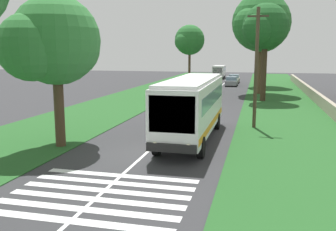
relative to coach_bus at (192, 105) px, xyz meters
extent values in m
plane|color=#333335|center=(-3.73, 1.80, -2.15)|extent=(160.00, 160.00, 0.00)
cube|color=#235623|center=(11.27, 10.00, -2.13)|extent=(120.00, 8.00, 0.04)
cube|color=#235623|center=(11.27, -6.40, -2.13)|extent=(120.00, 8.00, 0.04)
cube|color=silver|center=(11.27, 1.80, -2.14)|extent=(110.00, 0.16, 0.01)
cube|color=white|center=(-0.03, 0.00, -0.05)|extent=(11.00, 2.50, 2.90)
cube|color=slate|center=(0.27, 0.00, 0.48)|extent=(9.68, 2.54, 0.85)
cube|color=slate|center=(-5.49, 0.00, 0.30)|extent=(0.08, 2.20, 1.74)
cube|color=orange|center=(-0.03, 0.00, -1.05)|extent=(10.78, 2.53, 0.36)
cube|color=white|center=(-0.03, 0.00, 1.49)|extent=(10.56, 2.30, 0.18)
cube|color=black|center=(-5.61, 0.00, -1.28)|extent=(0.16, 2.40, 0.40)
sphere|color=#F2EDCC|center=(-5.55, 0.80, -1.15)|extent=(0.24, 0.24, 0.24)
sphere|color=#F2EDCC|center=(-5.55, -0.81, -1.15)|extent=(0.24, 0.24, 0.24)
cylinder|color=black|center=(-3.93, 1.15, -1.60)|extent=(1.10, 0.32, 1.10)
cylinder|color=black|center=(3.47, 1.15, -1.60)|extent=(1.10, 0.32, 1.10)
cylinder|color=black|center=(-3.93, -1.15, -1.60)|extent=(1.10, 0.32, 1.10)
cylinder|color=black|center=(3.47, -1.15, -1.60)|extent=(1.10, 0.32, 1.10)
cube|color=silver|center=(-11.94, 1.80, -2.14)|extent=(0.45, 6.80, 0.01)
cube|color=silver|center=(-11.04, 1.80, -2.14)|extent=(0.45, 6.80, 0.01)
cube|color=silver|center=(-10.14, 1.80, -2.14)|extent=(0.45, 6.80, 0.01)
cube|color=silver|center=(-9.24, 1.80, -2.14)|extent=(0.45, 6.80, 0.01)
cube|color=silver|center=(-8.34, 1.80, -2.14)|extent=(0.45, 6.80, 0.01)
cube|color=silver|center=(-7.44, 1.80, -2.14)|extent=(0.45, 6.80, 0.01)
cube|color=black|center=(19.37, 3.48, -1.62)|extent=(4.30, 1.75, 0.70)
cube|color=slate|center=(19.27, 3.48, -0.99)|extent=(2.00, 1.61, 0.55)
cylinder|color=black|center=(18.02, 4.26, -1.83)|extent=(0.64, 0.22, 0.64)
cylinder|color=black|center=(20.72, 4.26, -1.83)|extent=(0.64, 0.22, 0.64)
cylinder|color=black|center=(18.02, 2.70, -1.83)|extent=(0.64, 0.22, 0.64)
cylinder|color=black|center=(20.72, 2.70, -1.83)|extent=(0.64, 0.22, 0.64)
cube|color=#B21E1E|center=(27.38, 3.45, -1.62)|extent=(4.30, 1.75, 0.70)
cube|color=slate|center=(27.28, 3.45, -0.99)|extent=(2.00, 1.61, 0.55)
cylinder|color=black|center=(26.03, 4.23, -1.83)|extent=(0.64, 0.22, 0.64)
cylinder|color=black|center=(28.73, 4.23, -1.83)|extent=(0.64, 0.22, 0.64)
cylinder|color=black|center=(26.03, 2.67, -1.83)|extent=(0.64, 0.22, 0.64)
cylinder|color=black|center=(28.73, 2.67, -1.83)|extent=(0.64, 0.22, 0.64)
cube|color=gray|center=(37.28, 0.28, -1.62)|extent=(4.30, 1.75, 0.70)
cube|color=slate|center=(37.18, 0.28, -0.99)|extent=(2.00, 1.61, 0.55)
cylinder|color=black|center=(35.93, 1.06, -1.83)|extent=(0.64, 0.22, 0.64)
cylinder|color=black|center=(38.63, 1.06, -1.83)|extent=(0.64, 0.22, 0.64)
cylinder|color=black|center=(35.93, -0.50, -1.83)|extent=(0.64, 0.22, 0.64)
cylinder|color=black|center=(38.63, -0.50, -1.83)|extent=(0.64, 0.22, 0.64)
cube|color=#B7A893|center=(43.08, 0.29, -1.62)|extent=(4.30, 1.75, 0.70)
cube|color=slate|center=(42.98, 0.29, -0.99)|extent=(2.00, 1.61, 0.55)
cylinder|color=black|center=(41.73, 1.07, -1.83)|extent=(0.64, 0.22, 0.64)
cylinder|color=black|center=(44.43, 1.07, -1.83)|extent=(0.64, 0.22, 0.64)
cylinder|color=black|center=(41.73, -0.49, -1.83)|extent=(0.64, 0.22, 0.64)
cylinder|color=black|center=(44.43, -0.49, -1.83)|extent=(0.64, 0.22, 0.64)
cube|color=silver|center=(53.00, 3.88, -0.67)|extent=(6.00, 2.10, 2.10)
cube|color=slate|center=(53.20, 3.88, -0.29)|extent=(5.04, 2.13, 0.70)
cube|color=slate|center=(50.03, 3.88, -0.46)|extent=(0.06, 1.76, 1.18)
cylinder|color=black|center=(51.10, 4.83, -1.77)|extent=(0.76, 0.24, 0.76)
cylinder|color=black|center=(54.90, 4.83, -1.77)|extent=(0.76, 0.24, 0.76)
cylinder|color=black|center=(51.10, 2.93, -1.77)|extent=(0.76, 0.24, 0.76)
cylinder|color=black|center=(54.90, 2.93, -1.77)|extent=(0.76, 0.24, 0.76)
cylinder|color=#4C3826|center=(37.61, 7.07, 0.78)|extent=(0.38, 0.38, 5.77)
sphere|color=#286B2D|center=(37.61, 7.07, 4.97)|extent=(4.74, 4.74, 4.74)
sphere|color=#286B2D|center=(39.04, 7.07, 4.62)|extent=(3.16, 3.16, 3.16)
sphere|color=#286B2D|center=(36.43, 7.78, 4.62)|extent=(2.84, 2.84, 2.84)
cylinder|color=#4C3826|center=(-3.45, 6.92, 0.16)|extent=(0.56, 0.56, 4.53)
sphere|color=#337A38|center=(-3.45, 6.92, 3.75)|extent=(4.83, 4.83, 4.83)
sphere|color=#337A38|center=(-2.00, 6.92, 3.39)|extent=(3.56, 3.56, 3.56)
sphere|color=#337A38|center=(-4.66, 7.64, 3.39)|extent=(3.56, 3.56, 3.56)
cylinder|color=brown|center=(36.54, -4.29, 1.19)|extent=(0.41, 0.41, 6.59)
sphere|color=#286B2D|center=(36.54, -4.29, 6.20)|extent=(6.24, 6.24, 6.24)
sphere|color=#286B2D|center=(38.42, -4.29, 5.73)|extent=(4.58, 4.58, 4.58)
sphere|color=#286B2D|center=(34.98, -3.36, 5.73)|extent=(3.65, 3.65, 3.65)
cylinder|color=brown|center=(26.41, -3.87, 1.31)|extent=(0.44, 0.44, 6.82)
sphere|color=#286B2D|center=(26.41, -3.87, 6.68)|extent=(7.14, 7.14, 7.14)
sphere|color=#286B2D|center=(28.55, -3.87, 6.14)|extent=(3.97, 3.97, 3.97)
sphere|color=#286B2D|center=(24.63, -2.80, 6.14)|extent=(4.57, 4.57, 4.57)
cylinder|color=#3D2D1E|center=(19.42, -4.32, 1.17)|extent=(0.59, 0.59, 6.54)
sphere|color=#1E5623|center=(19.42, -4.32, 5.76)|extent=(4.80, 4.80, 4.80)
sphere|color=#1E5623|center=(20.86, -4.32, 5.40)|extent=(2.79, 2.79, 2.79)
sphere|color=#1E5623|center=(18.22, -3.60, 5.40)|extent=(3.34, 3.34, 3.34)
cylinder|color=#473828|center=(4.49, -3.63, 2.00)|extent=(0.24, 0.24, 8.21)
cube|color=#3D3326|center=(4.49, -3.63, 5.50)|extent=(0.12, 1.40, 0.12)
cube|color=#9E937F|center=(16.27, -9.80, -1.56)|extent=(70.00, 0.40, 1.09)
camera|label=1|loc=(-22.06, -3.83, 3.16)|focal=40.04mm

